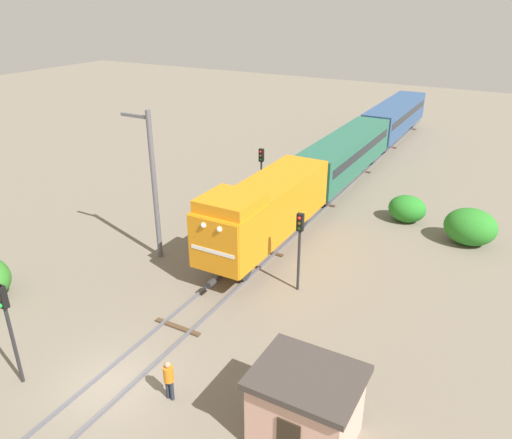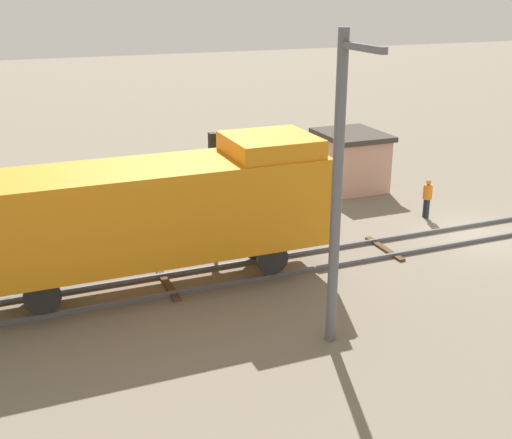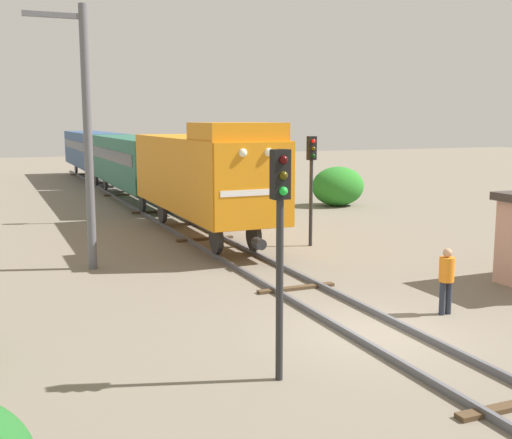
{
  "view_description": "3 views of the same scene",
  "coord_description": "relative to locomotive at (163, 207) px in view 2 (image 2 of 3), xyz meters",
  "views": [
    {
      "loc": [
        12.1,
        -10.28,
        13.83
      ],
      "look_at": [
        0.09,
        11.33,
        2.57
      ],
      "focal_mm": 35.0,
      "sensor_mm": 36.0,
      "label": 1
    },
    {
      "loc": [
        -18.82,
        16.99,
        9.33
      ],
      "look_at": [
        -1.23,
        9.88,
        2.41
      ],
      "focal_mm": 45.0,
      "sensor_mm": 36.0,
      "label": 2
    },
    {
      "loc": [
        -8.1,
        -11.95,
        4.89
      ],
      "look_at": [
        0.87,
        9.22,
        1.27
      ],
      "focal_mm": 45.0,
      "sensor_mm": 36.0,
      "label": 3
    }
  ],
  "objects": [
    {
      "name": "locomotive",
      "position": [
        0.0,
        0.0,
        0.0
      ],
      "size": [
        2.9,
        11.6,
        4.6
      ],
      "color": "orange",
      "rests_on": "railway_track"
    },
    {
      "name": "worker_near_track",
      "position": [
        2.4,
        -11.96,
        -1.78
      ],
      "size": [
        0.38,
        0.38,
        1.7
      ],
      "rotation": [
        0.0,
        0.0,
        4.4
      ],
      "color": "#262B38",
      "rests_on": "ground"
    },
    {
      "name": "ground_plane",
      "position": [
        0.0,
        -12.55,
        -2.77
      ],
      "size": [
        150.25,
        150.25,
        0.0
      ],
      "primitive_type": "plane",
      "color": "#756B5B"
    },
    {
      "name": "traffic_signal_mid",
      "position": [
        3.4,
        -2.79,
        0.17
      ],
      "size": [
        0.32,
        0.34,
        4.23
      ],
      "color": "#262628",
      "rests_on": "ground"
    },
    {
      "name": "railway_track",
      "position": [
        0.0,
        -12.55,
        -2.7
      ],
      "size": [
        2.4,
        100.17,
        0.16
      ],
      "color": "#595960",
      "rests_on": "ground"
    },
    {
      "name": "catenary_mast",
      "position": [
        -5.06,
        -3.39,
        1.69
      ],
      "size": [
        1.94,
        0.28,
        8.43
      ],
      "color": "#595960",
      "rests_on": "ground"
    },
    {
      "name": "relay_hut",
      "position": [
        7.5,
        -11.17,
        -1.38
      ],
      "size": [
        3.5,
        2.9,
        2.74
      ],
      "color": "#D19E8C",
      "rests_on": "ground"
    }
  ]
}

